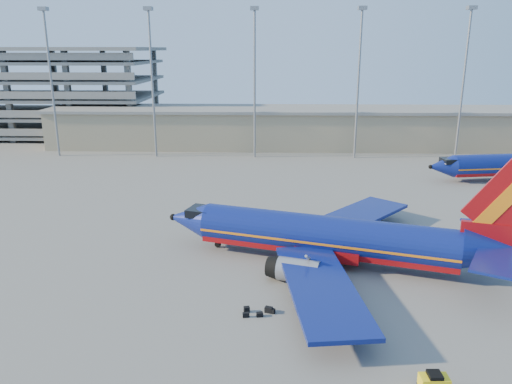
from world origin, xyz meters
TOP-DOWN VIEW (x-y plane):
  - ground at (0.00, 0.00)m, footprint 220.00×220.00m
  - terminal_building at (10.00, 58.00)m, footprint 122.00×16.00m
  - parking_garage at (-62.00, 74.05)m, footprint 62.00×32.00m
  - light_mast_row at (5.00, 46.00)m, footprint 101.60×1.60m
  - aircraft_main at (4.77, -5.48)m, footprint 36.63×34.68m
  - baggage_tug at (8.93, -25.23)m, footprint 1.86×1.17m
  - luggage_pile at (-2.38, -15.93)m, footprint 2.69×1.32m

SIDE VIEW (x-z plane):
  - ground at x=0.00m, z-range 0.00..0.00m
  - luggage_pile at x=-2.38m, z-range -0.03..0.45m
  - baggage_tug at x=8.93m, z-range 0.03..1.34m
  - aircraft_main at x=4.77m, z-range -3.66..9.11m
  - terminal_building at x=10.00m, z-range 0.07..8.57m
  - parking_garage at x=-62.00m, z-range 1.03..22.43m
  - light_mast_row at x=5.00m, z-range 3.23..31.88m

